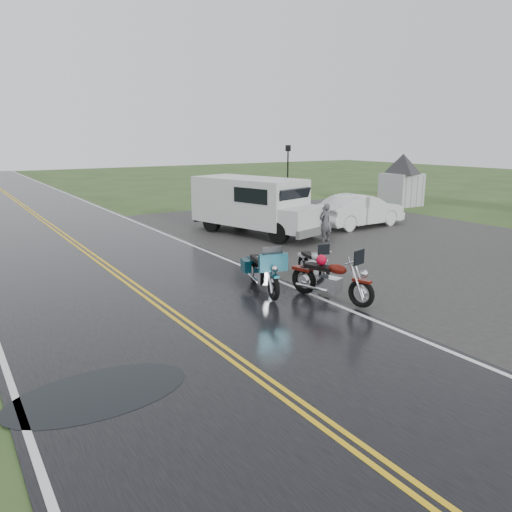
{
  "coord_description": "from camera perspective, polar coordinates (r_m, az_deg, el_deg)",
  "views": [
    {
      "loc": [
        -4.48,
        -9.33,
        4.25
      ],
      "look_at": [
        2.8,
        2.0,
        1.0
      ],
      "focal_mm": 35.0,
      "sensor_mm": 36.0,
      "label": 1
    }
  ],
  "objects": [
    {
      "name": "sedan_white",
      "position": [
        24.35,
        11.78,
        5.06
      ],
      "size": [
        4.74,
        1.82,
        1.54
      ],
      "primitive_type": "imported",
      "rotation": [
        0.0,
        0.0,
        1.61
      ],
      "color": "silver",
      "rests_on": "ground"
    },
    {
      "name": "ground",
      "position": [
        11.19,
        -6.62,
        -8.85
      ],
      "size": [
        120.0,
        120.0,
        0.0
      ],
      "primitive_type": "plane",
      "color": "#2D471E",
      "rests_on": "ground"
    },
    {
      "name": "lamp_post_far_right",
      "position": [
        30.44,
        3.64,
        9.07
      ],
      "size": [
        0.32,
        0.32,
        3.77
      ],
      "primitive_type": null,
      "color": "black",
      "rests_on": "ground"
    },
    {
      "name": "visitor_center",
      "position": [
        32.53,
        16.42,
        9.75
      ],
      "size": [
        16.0,
        10.0,
        4.8
      ],
      "primitive_type": null,
      "color": "#A8AAAD",
      "rests_on": "ground"
    },
    {
      "name": "motorcycle_red",
      "position": [
        12.63,
        12.0,
        -2.95
      ],
      "size": [
        1.49,
        2.6,
        1.45
      ],
      "primitive_type": null,
      "rotation": [
        0.0,
        0.0,
        0.26
      ],
      "color": "#5A110A",
      "rests_on": "ground"
    },
    {
      "name": "parking_pad",
      "position": [
        21.52,
        14.2,
        1.79
      ],
      "size": [
        14.0,
        24.0,
        0.03
      ],
      "primitive_type": "cube",
      "color": "black",
      "rests_on": "ground"
    },
    {
      "name": "person_at_van",
      "position": [
        20.53,
        7.94,
        3.7
      ],
      "size": [
        0.61,
        0.44,
        1.57
      ],
      "primitive_type": "imported",
      "rotation": [
        0.0,
        0.0,
        3.27
      ],
      "color": "#444449",
      "rests_on": "ground"
    },
    {
      "name": "van_white",
      "position": [
        19.87,
        2.64,
        4.9
      ],
      "size": [
        4.04,
        6.84,
        2.53
      ],
      "primitive_type": null,
      "rotation": [
        0.0,
        0.0,
        0.27
      ],
      "color": "silver",
      "rests_on": "ground"
    },
    {
      "name": "motorcycle_silver",
      "position": [
        14.34,
        7.85,
        -1.34
      ],
      "size": [
        1.19,
        2.12,
        1.19
      ],
      "primitive_type": null,
      "rotation": [
        0.0,
        0.0,
        -0.24
      ],
      "color": "#B6B8BF",
      "rests_on": "ground"
    },
    {
      "name": "motorcycle_teal",
      "position": [
        12.91,
        2.04,
        -2.34
      ],
      "size": [
        1.5,
        2.56,
        1.43
      ],
      "primitive_type": null,
      "rotation": [
        0.0,
        0.0,
        -0.28
      ],
      "color": "#052F3D",
      "rests_on": "ground"
    },
    {
      "name": "road",
      "position": [
        20.29,
        -19.23,
        0.76
      ],
      "size": [
        8.0,
        100.0,
        0.04
      ],
      "primitive_type": "cube",
      "color": "black",
      "rests_on": "ground"
    }
  ]
}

